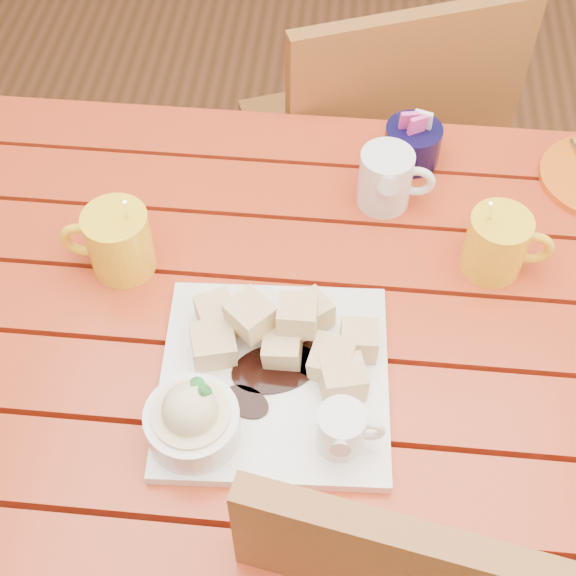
# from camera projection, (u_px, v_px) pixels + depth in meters

# --- Properties ---
(ground) EXTENTS (5.00, 5.00, 0.00)m
(ground) POSITION_uv_depth(u_px,v_px,m) (293.00, 526.00, 1.65)
(ground) COLOR #542F18
(ground) RESTS_ON ground
(table) EXTENTS (1.20, 0.79, 0.75)m
(table) POSITION_uv_depth(u_px,v_px,m) (295.00, 360.00, 1.13)
(table) COLOR #A52A15
(table) RESTS_ON ground
(dessert_plate) EXTENTS (0.29, 0.29, 0.11)m
(dessert_plate) POSITION_uv_depth(u_px,v_px,m) (259.00, 382.00, 0.95)
(dessert_plate) COLOR white
(dessert_plate) RESTS_ON table
(coffee_mug_left) EXTENTS (0.12, 0.09, 0.15)m
(coffee_mug_left) POSITION_uv_depth(u_px,v_px,m) (117.00, 241.00, 1.06)
(coffee_mug_left) COLOR yellow
(coffee_mug_left) RESTS_ON table
(coffee_mug_right) EXTENTS (0.12, 0.08, 0.14)m
(coffee_mug_right) POSITION_uv_depth(u_px,v_px,m) (498.00, 243.00, 1.06)
(coffee_mug_right) COLOR yellow
(coffee_mug_right) RESTS_ON table
(cream_pitcher) EXTENTS (0.11, 0.09, 0.09)m
(cream_pitcher) POSITION_uv_depth(u_px,v_px,m) (387.00, 178.00, 1.13)
(cream_pitcher) COLOR white
(cream_pitcher) RESTS_ON table
(sugar_caddy) EXTENTS (0.08, 0.08, 0.09)m
(sugar_caddy) POSITION_uv_depth(u_px,v_px,m) (412.00, 143.00, 1.20)
(sugar_caddy) COLOR black
(sugar_caddy) RESTS_ON table
(chair_far) EXTENTS (0.54, 0.54, 0.89)m
(chair_far) POSITION_uv_depth(u_px,v_px,m) (374.00, 154.00, 1.60)
(chair_far) COLOR brown
(chair_far) RESTS_ON ground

